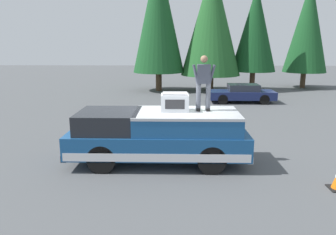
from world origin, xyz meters
TOP-DOWN VIEW (x-y plane):
  - ground_plane at (0.00, 0.00)m, footprint 90.00×90.00m
  - pickup_truck at (-0.39, 0.75)m, footprint 2.01×5.54m
  - compressor_unit at (-0.25, 0.24)m, footprint 0.65×0.84m
  - person_on_truck_bed at (-0.19, -0.64)m, footprint 0.29×0.72m
  - parked_car_navy at (10.44, -3.97)m, footprint 1.64×4.10m
  - conifer_far_left at (17.62, -10.49)m, footprint 3.49×3.49m
  - conifer_left at (16.04, -5.88)m, footprint 3.42×3.42m
  - conifer_center_left at (15.64, -2.48)m, footprint 4.57×4.57m
  - conifer_center_right at (15.63, 1.56)m, footprint 3.96×3.96m

SIDE VIEW (x-z plane):
  - ground_plane at x=0.00m, z-range 0.00..0.00m
  - parked_car_navy at x=10.44m, z-range 0.00..1.16m
  - pickup_truck at x=-0.39m, z-range 0.05..1.70m
  - compressor_unit at x=-0.25m, z-range 1.65..2.21m
  - person_on_truck_bed at x=-0.19m, z-range 1.71..3.40m
  - conifer_left at x=16.04m, z-range 0.74..8.76m
  - conifer_far_left at x=17.62m, z-range 0.65..9.43m
  - conifer_center_left at x=15.64m, z-range 0.61..10.13m
  - conifer_center_right at x=15.63m, z-range 0.72..11.03m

